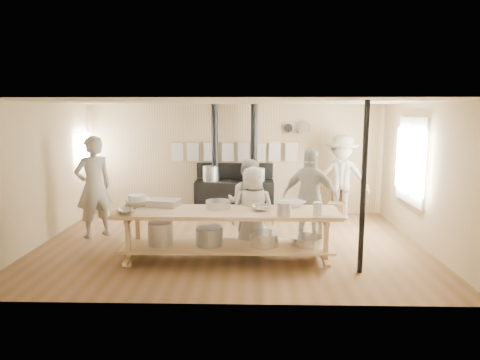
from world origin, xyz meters
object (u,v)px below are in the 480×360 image
object	(u,v)px
cook_far_left	(94,187)
cook_center	(253,210)
stove	(234,195)
prep_table	(227,230)
cook_left	(248,203)
cook_by_window	(341,177)
chair	(337,209)
cook_right	(311,197)
roasting_pan	(163,203)

from	to	relation	value
cook_far_left	cook_center	size ratio (longest dim) A/B	1.30
stove	cook_far_left	size ratio (longest dim) A/B	1.32
prep_table	cook_left	world-z (taller)	cook_left
cook_by_window	cook_left	bearing A→B (deg)	-123.85
cook_far_left	chair	size ratio (longest dim) A/B	2.56
cook_far_left	chair	world-z (taller)	cook_far_left
cook_left	cook_right	size ratio (longest dim) A/B	0.90
stove	chair	distance (m)	2.38
stove	roasting_pan	bearing A→B (deg)	-111.92
cook_by_window	roasting_pan	distance (m)	4.35
prep_table	cook_center	bearing A→B (deg)	45.42
prep_table	cook_right	distance (m)	1.79
cook_by_window	roasting_pan	size ratio (longest dim) A/B	3.74
stove	chair	xyz separation A→B (m)	(2.36, -0.15, -0.29)
chair	roasting_pan	xyz separation A→B (m)	(-3.45, -2.56, 0.68)
cook_far_left	roasting_pan	distance (m)	1.88
chair	cook_by_window	bearing A→B (deg)	12.77
cook_far_left	cook_right	size ratio (longest dim) A/B	1.11
cook_left	cook_by_window	distance (m)	2.93
stove	prep_table	bearing A→B (deg)	-90.04
stove	cook_by_window	bearing A→B (deg)	-3.94
cook_right	chair	bearing A→B (deg)	-90.93
cook_by_window	roasting_pan	bearing A→B (deg)	-132.19
cook_far_left	cook_left	size ratio (longest dim) A/B	1.24
roasting_pan	cook_by_window	bearing A→B (deg)	35.87
stove	cook_far_left	world-z (taller)	stove
cook_left	chair	size ratio (longest dim) A/B	2.07
prep_table	chair	bearing A→B (deg)	50.52
cook_left	cook_center	xyz separation A→B (m)	(0.09, -0.37, -0.04)
prep_table	cook_far_left	size ratio (longest dim) A/B	1.82
cook_far_left	prep_table	bearing A→B (deg)	110.88
cook_center	cook_by_window	xyz separation A→B (m)	(2.01, 2.42, 0.20)
prep_table	cook_left	size ratio (longest dim) A/B	2.25
cook_right	roasting_pan	world-z (taller)	cook_right
chair	stove	bearing A→B (deg)	-160.23
chair	prep_table	bearing A→B (deg)	-105.99
cook_right	stove	bearing A→B (deg)	-30.83
cook_right	roasting_pan	xyz separation A→B (m)	(-2.57, -0.64, 0.02)
cook_left	chair	bearing A→B (deg)	-117.55
cook_left	cook_far_left	bearing A→B (deg)	7.08
prep_table	cook_right	world-z (taller)	cook_right
cook_right	cook_by_window	world-z (taller)	cook_by_window
cook_left	cook_by_window	xyz separation A→B (m)	(2.10, 2.04, 0.16)
cook_center	prep_table	bearing A→B (deg)	45.34
cook_far_left	stove	bearing A→B (deg)	169.90
cook_by_window	chair	distance (m)	0.74
stove	cook_right	distance (m)	2.57
cook_left	roasting_pan	distance (m)	1.52
cook_center	cook_by_window	size ratio (longest dim) A/B	0.79
cook_right	roasting_pan	distance (m)	2.65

